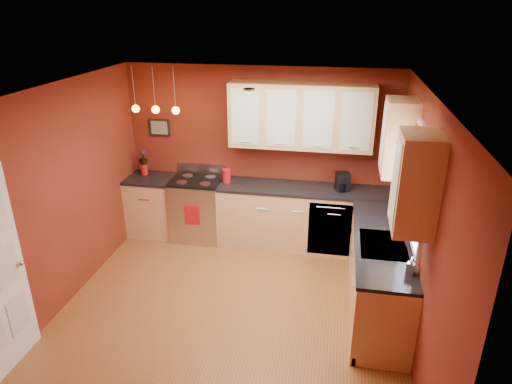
% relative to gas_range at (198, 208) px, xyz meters
% --- Properties ---
extents(floor, '(4.20, 4.20, 0.00)m').
position_rel_gas_range_xyz_m(floor, '(0.92, -1.80, -0.48)').
color(floor, '#9B562D').
rests_on(floor, ground).
extents(ceiling, '(4.00, 4.20, 0.02)m').
position_rel_gas_range_xyz_m(ceiling, '(0.92, -1.80, 2.12)').
color(ceiling, white).
rests_on(ceiling, wall_back).
extents(wall_back, '(4.00, 0.02, 2.60)m').
position_rel_gas_range_xyz_m(wall_back, '(0.92, 0.30, 0.82)').
color(wall_back, maroon).
rests_on(wall_back, floor).
extents(wall_front, '(4.00, 0.02, 2.60)m').
position_rel_gas_range_xyz_m(wall_front, '(0.92, -3.90, 0.82)').
color(wall_front, maroon).
rests_on(wall_front, floor).
extents(wall_left, '(0.02, 4.20, 2.60)m').
position_rel_gas_range_xyz_m(wall_left, '(-1.08, -1.80, 0.82)').
color(wall_left, maroon).
rests_on(wall_left, floor).
extents(wall_right, '(0.02, 4.20, 2.60)m').
position_rel_gas_range_xyz_m(wall_right, '(2.92, -1.80, 0.82)').
color(wall_right, maroon).
rests_on(wall_right, floor).
extents(base_cabinets_back_left, '(0.70, 0.60, 0.90)m').
position_rel_gas_range_xyz_m(base_cabinets_back_left, '(-0.73, -0.00, -0.03)').
color(base_cabinets_back_left, '#E4AD7A').
rests_on(base_cabinets_back_left, floor).
extents(base_cabinets_back_right, '(2.54, 0.60, 0.90)m').
position_rel_gas_range_xyz_m(base_cabinets_back_right, '(1.65, -0.00, -0.03)').
color(base_cabinets_back_right, '#E4AD7A').
rests_on(base_cabinets_back_right, floor).
extents(base_cabinets_right, '(0.60, 2.10, 0.90)m').
position_rel_gas_range_xyz_m(base_cabinets_right, '(2.62, -1.35, -0.03)').
color(base_cabinets_right, '#E4AD7A').
rests_on(base_cabinets_right, floor).
extents(counter_back_left, '(0.70, 0.62, 0.04)m').
position_rel_gas_range_xyz_m(counter_back_left, '(-0.73, -0.00, 0.44)').
color(counter_back_left, black).
rests_on(counter_back_left, base_cabinets_back_left).
extents(counter_back_right, '(2.54, 0.62, 0.04)m').
position_rel_gas_range_xyz_m(counter_back_right, '(1.65, -0.00, 0.44)').
color(counter_back_right, black).
rests_on(counter_back_right, base_cabinets_back_right).
extents(counter_right, '(0.62, 2.10, 0.04)m').
position_rel_gas_range_xyz_m(counter_right, '(2.62, -1.35, 0.44)').
color(counter_right, black).
rests_on(counter_right, base_cabinets_right).
extents(gas_range, '(0.76, 0.64, 1.11)m').
position_rel_gas_range_xyz_m(gas_range, '(0.00, 0.00, 0.00)').
color(gas_range, '#BBBABF').
rests_on(gas_range, floor).
extents(dishwasher_front, '(0.60, 0.02, 0.80)m').
position_rel_gas_range_xyz_m(dishwasher_front, '(2.02, -0.29, -0.03)').
color(dishwasher_front, '#BBBABF').
rests_on(dishwasher_front, base_cabinets_back_right).
extents(sink, '(0.50, 0.70, 0.33)m').
position_rel_gas_range_xyz_m(sink, '(2.62, -1.50, 0.43)').
color(sink, '#9A9A9F').
rests_on(sink, counter_right).
extents(window, '(0.06, 1.02, 1.22)m').
position_rel_gas_range_xyz_m(window, '(2.89, -1.50, 1.21)').
color(window, white).
rests_on(window, wall_right).
extents(upper_cabinets_back, '(2.00, 0.35, 0.90)m').
position_rel_gas_range_xyz_m(upper_cabinets_back, '(1.52, 0.12, 1.47)').
color(upper_cabinets_back, '#E4AD7A').
rests_on(upper_cabinets_back, wall_back).
extents(upper_cabinets_right, '(0.35, 1.95, 0.90)m').
position_rel_gas_range_xyz_m(upper_cabinets_right, '(2.75, -1.48, 1.47)').
color(upper_cabinets_right, '#E4AD7A').
rests_on(upper_cabinets_right, wall_right).
extents(wall_picture, '(0.32, 0.03, 0.26)m').
position_rel_gas_range_xyz_m(wall_picture, '(-0.63, 0.28, 1.17)').
color(wall_picture, black).
rests_on(wall_picture, wall_back).
extents(pendant_lights, '(0.71, 0.11, 0.66)m').
position_rel_gas_range_xyz_m(pendant_lights, '(-0.53, -0.05, 1.53)').
color(pendant_lights, '#9A9A9F').
rests_on(pendant_lights, ceiling).
extents(red_canister, '(0.14, 0.14, 0.21)m').
position_rel_gas_range_xyz_m(red_canister, '(0.47, -0.00, 0.56)').
color(red_canister, '#B51319').
rests_on(red_canister, counter_back_right).
extents(red_vase, '(0.11, 0.11, 0.17)m').
position_rel_gas_range_xyz_m(red_vase, '(-0.87, 0.10, 0.54)').
color(red_vase, '#B51319').
rests_on(red_vase, counter_back_left).
extents(flowers, '(0.17, 0.17, 0.24)m').
position_rel_gas_range_xyz_m(flowers, '(-0.87, 0.10, 0.73)').
color(flowers, '#B51319').
rests_on(flowers, red_vase).
extents(coffee_maker, '(0.22, 0.22, 0.27)m').
position_rel_gas_range_xyz_m(coffee_maker, '(2.15, -0.01, 0.58)').
color(coffee_maker, black).
rests_on(coffee_maker, counter_back_right).
extents(soap_pump, '(0.10, 0.11, 0.18)m').
position_rel_gas_range_xyz_m(soap_pump, '(2.84, -2.05, 0.55)').
color(soap_pump, silver).
rests_on(soap_pump, counter_right).
extents(dish_towel, '(0.23, 0.02, 0.31)m').
position_rel_gas_range_xyz_m(dish_towel, '(0.01, -0.33, 0.04)').
color(dish_towel, '#B51319').
rests_on(dish_towel, gas_range).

